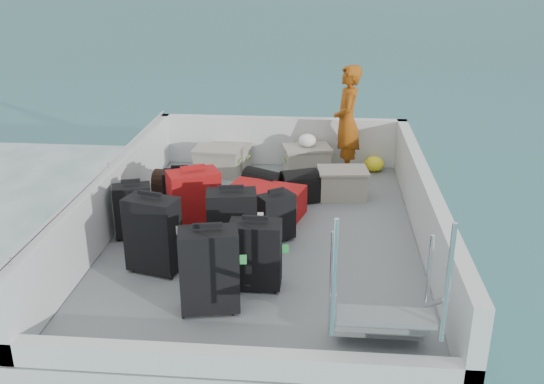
% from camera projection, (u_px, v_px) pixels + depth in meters
% --- Properties ---
extents(ground, '(160.00, 160.00, 0.00)m').
position_uv_depth(ground, '(265.00, 282.00, 6.99)').
color(ground, '#16434D').
rests_on(ground, ground).
extents(ferry_hull, '(3.60, 5.00, 0.60)m').
position_uv_depth(ferry_hull, '(265.00, 259.00, 6.88)').
color(ferry_hull, silver).
rests_on(ferry_hull, ground).
extents(deck, '(3.30, 4.70, 0.02)m').
position_uv_depth(deck, '(265.00, 234.00, 6.76)').
color(deck, slate).
rests_on(deck, ferry_hull).
extents(deck_fittings, '(3.60, 5.00, 0.90)m').
position_uv_depth(deck_fittings, '(295.00, 216.00, 6.30)').
color(deck_fittings, silver).
rests_on(deck_fittings, deck).
extents(suitcase_0, '(0.55, 0.40, 0.77)m').
position_uv_depth(suitcase_0, '(153.00, 235.00, 5.84)').
color(suitcase_0, black).
rests_on(suitcase_0, deck).
extents(suitcase_1, '(0.45, 0.34, 0.60)m').
position_uv_depth(suitcase_1, '(133.00, 211.00, 6.58)').
color(suitcase_1, black).
rests_on(suitcase_1, deck).
extents(suitcase_2, '(0.43, 0.30, 0.58)m').
position_uv_depth(suitcase_2, '(181.00, 194.00, 7.08)').
color(suitcase_2, black).
rests_on(suitcase_2, deck).
extents(suitcase_3, '(0.55, 0.39, 0.76)m').
position_uv_depth(suitcase_3, '(209.00, 271.00, 5.18)').
color(suitcase_3, black).
rests_on(suitcase_3, deck).
extents(suitcase_4, '(0.53, 0.37, 0.73)m').
position_uv_depth(suitcase_4, '(232.00, 225.00, 6.09)').
color(suitcase_4, black).
rests_on(suitcase_4, deck).
extents(suitcase_5, '(0.63, 0.53, 0.74)m').
position_uv_depth(suitcase_5, '(194.00, 204.00, 6.60)').
color(suitcase_5, '#A8150C').
rests_on(suitcase_5, deck).
extents(suitcase_6, '(0.47, 0.28, 0.65)m').
position_uv_depth(suitcase_6, '(255.00, 255.00, 5.57)').
color(suitcase_6, black).
rests_on(suitcase_6, deck).
extents(suitcase_7, '(0.43, 0.39, 0.53)m').
position_uv_depth(suitcase_7, '(276.00, 218.00, 6.50)').
color(suitcase_7, black).
rests_on(suitcase_7, deck).
extents(suitcase_8, '(0.99, 0.79, 0.34)m').
position_uv_depth(suitcase_8, '(265.00, 202.00, 7.16)').
color(suitcase_8, '#A8150C').
rests_on(suitcase_8, deck).
extents(duffel_0, '(0.61, 0.37, 0.32)m').
position_uv_depth(duffel_0, '(178.00, 190.00, 7.55)').
color(duffel_0, black).
rests_on(duffel_0, deck).
extents(duffel_1, '(0.55, 0.49, 0.32)m').
position_uv_depth(duffel_1, '(262.00, 189.00, 7.59)').
color(duffel_1, black).
rests_on(duffel_1, deck).
extents(duffel_2, '(0.53, 0.45, 0.32)m').
position_uv_depth(duffel_2, '(299.00, 189.00, 7.59)').
color(duffel_2, black).
rests_on(duffel_2, deck).
extents(crate_0, '(0.63, 0.46, 0.36)m').
position_uv_depth(crate_0, '(218.00, 162.00, 8.50)').
color(crate_0, gray).
rests_on(crate_0, deck).
extents(crate_1, '(0.58, 0.46, 0.31)m').
position_uv_depth(crate_1, '(231.00, 157.00, 8.80)').
color(crate_1, gray).
rests_on(crate_1, deck).
extents(crate_2, '(0.69, 0.55, 0.37)m').
position_uv_depth(crate_2, '(307.00, 161.00, 8.54)').
color(crate_2, gray).
rests_on(crate_2, deck).
extents(crate_3, '(0.62, 0.46, 0.35)m').
position_uv_depth(crate_3, '(342.00, 185.00, 7.69)').
color(crate_3, gray).
rests_on(crate_3, deck).
extents(yellow_bag, '(0.28, 0.26, 0.22)m').
position_uv_depth(yellow_bag, '(374.00, 164.00, 8.65)').
color(yellow_bag, yellow).
rests_on(yellow_bag, deck).
extents(white_bag, '(0.24, 0.24, 0.18)m').
position_uv_depth(white_bag, '(307.00, 142.00, 8.44)').
color(white_bag, white).
rests_on(white_bag, crate_2).
extents(passenger, '(0.37, 0.57, 1.55)m').
position_uv_depth(passenger, '(347.00, 122.00, 8.25)').
color(passenger, '#D06313').
rests_on(passenger, deck).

